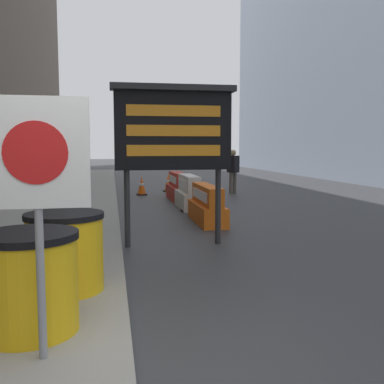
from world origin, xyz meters
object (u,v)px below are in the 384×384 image
Objects in this scene: message_board at (173,130)px; traffic_cone_near at (188,200)px; traffic_cone_far at (142,186)px; pedestrian_worker at (233,168)px; warning_sign at (37,172)px; jersey_barrier_white at (189,194)px; traffic_light_near_curb at (126,128)px; barrel_drum_foreground at (29,282)px; barrel_drum_middle at (65,252)px; jersey_barrier_red_striped at (178,188)px; jersey_barrier_orange_far at (207,206)px; traffic_cone_mid at (168,182)px.

traffic_cone_near is (0.93, 3.98, -1.69)m from message_board.
traffic_cone_far is at bearing 102.30° from traffic_cone_near.
pedestrian_worker is at bearing 60.63° from traffic_cone_near.
jersey_barrier_white is at bearing 73.60° from warning_sign.
traffic_light_near_curb is (1.17, 16.59, 0.97)m from warning_sign.
traffic_cone_near is (2.68, 7.78, -0.27)m from barrel_drum_foreground.
jersey_barrier_red_striped is at bearing 74.52° from barrel_drum_middle.
traffic_light_near_curb reaches higher than jersey_barrier_white.
barrel_drum_middle reaches higher than jersey_barrier_red_striped.
traffic_cone_far is at bearing -84.34° from traffic_light_near_curb.
barrel_drum_middle reaches higher than jersey_barrier_orange_far.
jersey_barrier_white is at bearing -90.23° from traffic_cone_mid.
traffic_cone_far is at bearing 82.97° from warning_sign.
barrel_drum_foreground is 8.87m from jersey_barrier_white.
traffic_cone_mid is (0.02, 2.63, -0.04)m from jersey_barrier_red_striped.
traffic_cone_near is at bearing 76.80° from message_board.
jersey_barrier_red_striped is (-0.00, 4.53, 0.01)m from jersey_barrier_orange_far.
jersey_barrier_orange_far is 2.98× the size of traffic_cone_far.
jersey_barrier_white is 4.30m from pedestrian_worker.
jersey_barrier_orange_far is 10.36m from traffic_light_near_curb.
barrel_drum_foreground is at bearing -98.18° from traffic_cone_far.
barrel_drum_foreground is at bearing -109.00° from traffic_cone_near.
traffic_cone_far is at bearing 100.02° from jersey_barrier_orange_far.
traffic_cone_mid is at bearing 89.59° from jersey_barrier_red_striped.
message_board is 3.86× the size of traffic_cone_mid.
pedestrian_worker is (4.88, 10.95, 0.36)m from barrel_drum_middle.
traffic_light_near_curb reaches higher than barrel_drum_foreground.
barrel_drum_middle is at bearing -105.48° from jersey_barrier_red_striped.
traffic_light_near_curb is at bearing 98.32° from jersey_barrier_orange_far.
warning_sign is at bearing -90.33° from barrel_drum_middle.
jersey_barrier_orange_far is at bearing -81.68° from traffic_light_near_curb.
message_board is 4.99m from jersey_barrier_white.
warning_sign is 2.96× the size of traffic_cone_near.
barrel_drum_middle reaches higher than traffic_cone_mid.
traffic_cone_near is at bearing 73.28° from warning_sign.
traffic_light_near_curb is at bearing 95.66° from traffic_cone_far.
barrel_drum_foreground is 12.23m from traffic_cone_far.
warning_sign is at bearing -106.40° from jersey_barrier_white.
jersey_barrier_orange_far is at bearing -90.00° from jersey_barrier_white.
traffic_cone_near is at bearing 71.00° from barrel_drum_foreground.
pedestrian_worker reaches higher than traffic_cone_mid.
barrel_drum_middle is 0.53× the size of pedestrian_worker.
traffic_light_near_curb is (1.16, 14.98, 1.92)m from barrel_drum_middle.
jersey_barrier_white is 0.64m from traffic_cone_near.
barrel_drum_middle is 7.16m from traffic_cone_near.
jersey_barrier_orange_far is 1.23× the size of pedestrian_worker.
warning_sign is (-0.01, -1.61, 0.95)m from barrel_drum_middle.
traffic_light_near_curb reaches higher than warning_sign.
warning_sign reaches higher than jersey_barrier_orange_far.
traffic_light_near_curb is (-0.39, 3.95, 2.19)m from traffic_cone_far.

